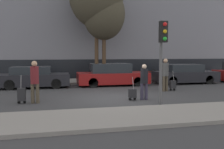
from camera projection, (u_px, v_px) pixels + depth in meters
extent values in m
plane|color=#38383A|center=(115.00, 98.00, 11.76)|extent=(80.00, 80.00, 0.00)
cube|color=gray|center=(142.00, 116.00, 8.11)|extent=(28.00, 2.50, 0.12)
cube|color=gray|center=(93.00, 81.00, 18.56)|extent=(28.00, 3.00, 0.12)
cube|color=slate|center=(86.00, 2.00, 21.62)|extent=(28.00, 3.04, 13.16)
cube|color=black|center=(89.00, 69.00, 20.61)|extent=(27.44, 0.06, 1.60)
cube|color=black|center=(34.00, 80.00, 15.22)|extent=(4.19, 1.75, 0.70)
cube|color=#23282D|center=(31.00, 70.00, 15.13)|extent=(2.30, 1.54, 0.45)
cylinder|color=black|center=(56.00, 84.00, 14.75)|extent=(0.60, 0.18, 0.60)
cylinder|color=black|center=(56.00, 81.00, 16.28)|extent=(0.60, 0.18, 0.60)
cylinder|color=black|center=(9.00, 85.00, 14.18)|extent=(0.60, 0.18, 0.60)
cylinder|color=black|center=(14.00, 82.00, 15.71)|extent=(0.60, 0.18, 0.60)
cube|color=maroon|center=(113.00, 78.00, 16.32)|extent=(4.60, 1.80, 0.70)
cube|color=#23282D|center=(110.00, 68.00, 16.22)|extent=(2.53, 1.59, 0.59)
cylinder|color=black|center=(138.00, 82.00, 15.86)|extent=(0.60, 0.18, 0.60)
cylinder|color=black|center=(130.00, 79.00, 17.44)|extent=(0.60, 0.18, 0.60)
cylinder|color=black|center=(93.00, 83.00, 15.23)|extent=(0.60, 0.18, 0.60)
cylinder|color=black|center=(90.00, 80.00, 16.81)|extent=(0.60, 0.18, 0.60)
cube|color=black|center=(185.00, 76.00, 17.42)|extent=(4.33, 1.80, 0.70)
cube|color=#23282D|center=(183.00, 68.00, 17.33)|extent=(2.38, 1.58, 0.49)
cylinder|color=black|center=(209.00, 80.00, 16.94)|extent=(0.60, 0.18, 0.60)
cylinder|color=black|center=(196.00, 78.00, 18.52)|extent=(0.60, 0.18, 0.60)
cylinder|color=black|center=(173.00, 81.00, 16.35)|extent=(0.60, 0.18, 0.60)
cylinder|color=black|center=(162.00, 78.00, 17.92)|extent=(0.60, 0.18, 0.60)
cylinder|color=black|center=(222.00, 77.00, 19.23)|extent=(0.60, 0.18, 0.60)
cylinder|color=#4C4233|center=(33.00, 94.00, 10.43)|extent=(0.15, 0.15, 0.83)
cylinder|color=#4C4233|center=(38.00, 93.00, 10.44)|extent=(0.15, 0.15, 0.83)
cylinder|color=maroon|center=(35.00, 75.00, 10.37)|extent=(0.34, 0.34, 0.72)
sphere|color=tan|center=(34.00, 64.00, 10.33)|extent=(0.23, 0.23, 0.23)
cube|color=#262628|center=(22.00, 94.00, 10.38)|extent=(0.32, 0.24, 0.53)
cylinder|color=black|center=(19.00, 102.00, 10.39)|extent=(0.12, 0.03, 0.12)
cylinder|color=black|center=(25.00, 102.00, 10.44)|extent=(0.12, 0.03, 0.12)
cylinder|color=gray|center=(21.00, 82.00, 10.27)|extent=(0.02, 0.19, 0.53)
cylinder|color=#383347|center=(142.00, 92.00, 11.23)|extent=(0.15, 0.15, 0.74)
cylinder|color=#383347|center=(146.00, 91.00, 11.27)|extent=(0.15, 0.15, 0.74)
cylinder|color=black|center=(144.00, 76.00, 11.19)|extent=(0.34, 0.34, 0.65)
sphere|color=beige|center=(144.00, 67.00, 11.16)|extent=(0.21, 0.21, 0.21)
cube|color=#262628|center=(132.00, 93.00, 11.12)|extent=(0.32, 0.24, 0.38)
cylinder|color=black|center=(130.00, 99.00, 11.12)|extent=(0.12, 0.03, 0.12)
cylinder|color=black|center=(135.00, 99.00, 11.17)|extent=(0.12, 0.03, 0.12)
cylinder|color=gray|center=(133.00, 83.00, 11.02)|extent=(0.02, 0.19, 0.53)
cylinder|color=#4C4233|center=(167.00, 84.00, 13.84)|extent=(0.15, 0.15, 0.84)
cylinder|color=#4C4233|center=(164.00, 84.00, 13.74)|extent=(0.15, 0.15, 0.84)
cylinder|color=#4C4C4C|center=(165.00, 70.00, 13.73)|extent=(0.34, 0.34, 0.73)
sphere|color=tan|center=(166.00, 61.00, 13.69)|extent=(0.24, 0.24, 0.24)
cube|color=#262628|center=(173.00, 84.00, 14.07)|extent=(0.32, 0.24, 0.44)
cylinder|color=black|center=(171.00, 89.00, 14.07)|extent=(0.12, 0.03, 0.12)
cylinder|color=black|center=(174.00, 89.00, 14.12)|extent=(0.12, 0.03, 0.12)
cylinder|color=gray|center=(173.00, 76.00, 13.96)|extent=(0.02, 0.19, 0.53)
cylinder|color=#515154|center=(161.00, 65.00, 9.72)|extent=(0.12, 0.12, 3.30)
cube|color=black|center=(163.00, 32.00, 9.44)|extent=(0.28, 0.24, 0.80)
sphere|color=red|center=(165.00, 24.00, 9.28)|extent=(0.15, 0.15, 0.15)
sphere|color=gold|center=(165.00, 31.00, 9.30)|extent=(0.15, 0.15, 0.15)
sphere|color=green|center=(165.00, 39.00, 9.32)|extent=(0.15, 0.15, 0.15)
torus|color=black|center=(153.00, 74.00, 19.59)|extent=(0.72, 0.06, 0.72)
torus|color=black|center=(141.00, 74.00, 19.36)|extent=(0.72, 0.06, 0.72)
cylinder|color=maroon|center=(147.00, 72.00, 19.46)|extent=(1.00, 0.05, 0.05)
cylinder|color=maroon|center=(145.00, 69.00, 19.40)|extent=(0.04, 0.04, 0.40)
cylinder|color=#4C3826|center=(104.00, 57.00, 18.40)|extent=(0.28, 0.28, 3.42)
ellipsoid|color=#423D2D|center=(104.00, 14.00, 18.14)|extent=(3.08, 3.08, 3.76)
cylinder|color=#4C3826|center=(97.00, 50.00, 18.37)|extent=(0.28, 0.28, 4.42)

